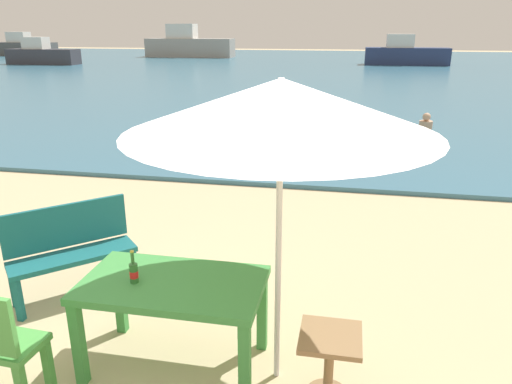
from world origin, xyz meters
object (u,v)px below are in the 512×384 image
Objects in this scene: swimmer_person at (426,122)px; patio_umbrella at (281,106)px; picnic_table_green at (173,294)px; beer_bottle_amber at (134,271)px; bench_teal_center at (71,246)px; boat_ferry at (24,47)px; boat_fishing_trawler at (42,55)px; boat_tanker at (406,54)px; boat_barge at (189,45)px; side_table_wood at (329,357)px.

patio_umbrella is at bearing -103.56° from swimmer_person.
picnic_table_green is at bearing -107.83° from swimmer_person.
patio_umbrella is at bearing 4.84° from beer_bottle_amber.
patio_umbrella is 5.61× the size of swimmer_person.
boat_ferry reaches higher than bench_teal_center.
boat_fishing_trawler reaches higher than bench_teal_center.
boat_tanker is 19.00m from boat_barge.
swimmer_person is (2.43, 10.06, -1.88)m from patio_umbrella.
boat_ferry is 15.82m from boat_barge.
beer_bottle_amber is 48.25m from boat_ferry.
boat_fishing_trawler reaches higher than side_table_wood.
bench_teal_center is 40.48m from boat_barge.
side_table_wood is (0.41, -0.16, -1.76)m from patio_umbrella.
swimmer_person is 0.07× the size of boat_tanker.
picnic_table_green is 5.28× the size of beer_bottle_amber.
beer_bottle_amber is 10.76m from swimmer_person.
side_table_wood is 36.52m from boat_fishing_trawler.
side_table_wood is at bearing -96.19° from boat_tanker.
picnic_table_green is 33.80m from boat_tanker.
boat_fishing_trawler is 0.67× the size of boat_barge.
picnic_table_green reaches higher than swimmer_person.
boat_ferry is (-28.63, 38.84, -0.01)m from beer_bottle_amber.
swimmer_person is at bearing -41.75° from boat_ferry.
boat_tanker is 1.11× the size of boat_fishing_trawler.
boat_barge is at bearing 107.93° from beer_bottle_amber.
beer_bottle_amber is 1.48m from bench_teal_center.
bench_teal_center is 33.20m from boat_tanker.
side_table_wood is at bearing -52.25° from boat_ferry.
boat_barge reaches higher than bench_teal_center.
swimmer_person is at bearing 63.35° from bench_teal_center.
boat_barge reaches higher than boat_ferry.
picnic_table_green is at bearing 173.34° from side_table_wood.
patio_umbrella is 1.82m from side_table_wood.
picnic_table_green is 35.69m from boat_fishing_trawler.
patio_umbrella is 48.85m from boat_ferry.
boat_barge reaches higher than patio_umbrella.
patio_umbrella is 2.06× the size of bench_teal_center.
boat_ferry is 34.19m from boat_tanker.
picnic_table_green is 0.35m from beer_bottle_amber.
boat_barge is at bearing 54.33° from boat_fishing_trawler.
beer_bottle_amber is at bearing -109.12° from swimmer_person.
beer_bottle_amber is at bearing -55.15° from boat_fishing_trawler.
boat_barge reaches higher than boat_fishing_trawler.
boat_ferry is at bearing 138.25° from swimmer_person.
boat_barge reaches higher than beer_bottle_amber.
boat_barge is (-12.83, 39.65, 0.24)m from beer_bottle_amber.
beer_bottle_amber is at bearing -39.29° from bench_teal_center.
beer_bottle_amber is 0.03× the size of boat_barge.
boat_barge is at bearing 108.33° from picnic_table_green.
boat_tanker is at bearing 81.72° from picnic_table_green.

